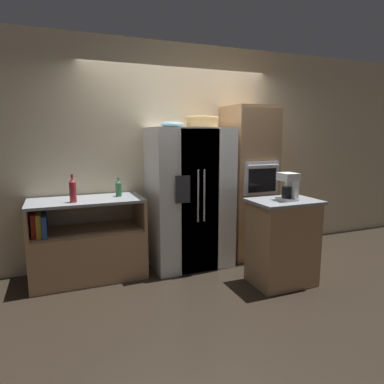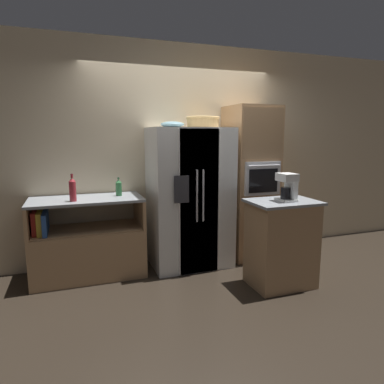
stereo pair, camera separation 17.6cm
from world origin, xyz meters
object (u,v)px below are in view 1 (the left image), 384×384
object	(u,v)px
wall_oven	(248,182)
bottle_short	(119,188)
wicker_basket	(202,122)
fruit_bowl	(172,124)
refrigerator	(189,198)
bottle_tall	(73,190)
coffee_maker	(289,185)

from	to	relation	value
wall_oven	bottle_short	distance (m)	1.74
wicker_basket	fruit_bowl	xyz separation A→B (m)	(-0.39, 0.03, -0.04)
refrigerator	wicker_basket	xyz separation A→B (m)	(0.20, 0.07, 0.94)
wall_oven	wicker_basket	bearing A→B (deg)	178.12
bottle_tall	bottle_short	bearing A→B (deg)	19.20
wicker_basket	bottle_short	world-z (taller)	wicker_basket
fruit_bowl	bottle_tall	xyz separation A→B (m)	(-1.19, -0.19, -0.71)
wicker_basket	bottle_tall	xyz separation A→B (m)	(-1.58, -0.17, -0.75)
wall_oven	fruit_bowl	bearing A→B (deg)	177.42
wicker_basket	coffee_maker	size ratio (longest dim) A/B	1.41
coffee_maker	refrigerator	bearing A→B (deg)	129.21
bottle_short	coffee_maker	xyz separation A→B (m)	(1.64, -1.04, 0.08)
wicker_basket	coffee_maker	bearing A→B (deg)	-60.69
refrigerator	wall_oven	distance (m)	0.89
wall_oven	wicker_basket	size ratio (longest dim) A/B	4.85
fruit_bowl	bottle_short	distance (m)	1.00
coffee_maker	fruit_bowl	bearing A→B (deg)	132.49
refrigerator	fruit_bowl	xyz separation A→B (m)	(-0.19, 0.10, 0.90)
wicker_basket	fruit_bowl	world-z (taller)	wicker_basket
bottle_tall	coffee_maker	xyz separation A→B (m)	(2.15, -0.86, 0.05)
fruit_bowl	coffee_maker	distance (m)	1.57
wall_oven	bottle_tall	xyz separation A→B (m)	(-2.26, -0.15, 0.05)
wall_oven	bottle_tall	distance (m)	2.26
wall_oven	coffee_maker	size ratio (longest dim) A/B	6.83
refrigerator	wall_oven	bearing A→B (deg)	3.28
bottle_short	coffee_maker	distance (m)	1.94
wicker_basket	coffee_maker	world-z (taller)	wicker_basket
bottle_tall	coffee_maker	bearing A→B (deg)	-21.65
wicker_basket	bottle_tall	size ratio (longest dim) A/B	1.37
wall_oven	bottle_tall	world-z (taller)	wall_oven
refrigerator	fruit_bowl	bearing A→B (deg)	152.08
bottle_tall	wall_oven	bearing A→B (deg)	3.73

